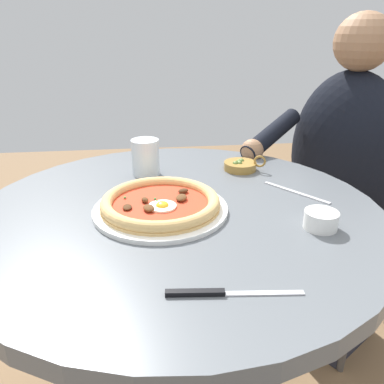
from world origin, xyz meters
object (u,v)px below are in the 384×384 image
pizza_on_plate (161,204)px  steak_knife (213,293)px  dining_table (179,267)px  cafe_chair_diner (355,200)px  olive_pan (241,165)px  ramekin_capers (321,219)px  diner_person (335,210)px  fork_utensil (296,192)px  water_glass (146,160)px

pizza_on_plate → steak_knife: pizza_on_plate is taller
dining_table → cafe_chair_diner: (0.46, -0.71, -0.07)m
olive_pan → cafe_chair_diner: 0.61m
cafe_chair_diner → olive_pan: bearing=115.3°
dining_table → steak_knife: bearing=-175.0°
pizza_on_plate → cafe_chair_diner: (0.48, -0.75, -0.25)m
ramekin_capers → cafe_chair_diner: cafe_chair_diner is taller
dining_table → diner_person: diner_person is taller
ramekin_capers → fork_utensil: (0.18, -0.02, -0.02)m
water_glass → fork_utensil: size_ratio=0.64×
dining_table → water_glass: (0.22, 0.07, 0.20)m
cafe_chair_diner → pizza_on_plate: bearing=122.8°
diner_person → pizza_on_plate: bearing=122.9°
dining_table → water_glass: size_ratio=9.44×
water_glass → ramekin_capers: (-0.35, -0.34, -0.02)m
steak_knife → fork_utensil: bearing=-36.5°
fork_utensil → diner_person: (0.34, -0.30, -0.23)m
water_glass → steak_knife: 0.54m
ramekin_capers → fork_utensil: 0.18m
fork_utensil → diner_person: diner_person is taller
steak_knife → cafe_chair_diner: size_ratio=0.25×
ramekin_capers → cafe_chair_diner: (0.59, -0.43, -0.25)m
dining_table → steak_knife: 0.35m
pizza_on_plate → diner_person: 0.79m
water_glass → diner_person: 0.73m
pizza_on_plate → dining_table: bearing=-66.1°
olive_pan → cafe_chair_diner: cafe_chair_diner is taller
olive_pan → fork_utensil: (-0.18, -0.09, -0.01)m
fork_utensil → water_glass: bearing=64.1°
steak_knife → diner_person: diner_person is taller
olive_pan → dining_table: bearing=138.6°
dining_table → steak_knife: size_ratio=4.30×
olive_pan → fork_utensil: 0.20m
ramekin_capers → steak_knife: bearing=126.2°
water_glass → dining_table: bearing=-163.0°
olive_pan → pizza_on_plate: bearing=135.6°
diner_person → cafe_chair_diner: 0.14m
cafe_chair_diner → steak_knife: bearing=138.7°
olive_pan → steak_knife: bearing=162.4°
water_glass → fork_utensil: bearing=-115.9°
cafe_chair_diner → water_glass: bearing=107.6°
ramekin_capers → dining_table: bearing=64.6°
water_glass → diner_person: (0.17, -0.66, -0.27)m
diner_person → cafe_chair_diner: (0.07, -0.12, 0.00)m
pizza_on_plate → olive_pan: bearing=-44.4°
cafe_chair_diner → diner_person: bearing=122.6°
dining_table → olive_pan: (0.22, -0.20, 0.17)m
water_glass → steak_knife: water_glass is taller
water_glass → fork_utensil: 0.40m
dining_table → diner_person: size_ratio=0.78×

